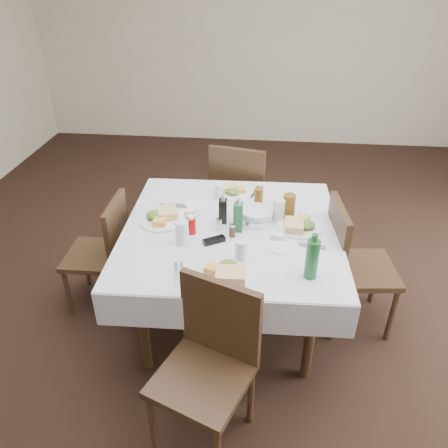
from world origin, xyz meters
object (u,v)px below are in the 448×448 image
object	(u,v)px
coffee_mug	(190,216)
water_e	(279,210)
water_n	(219,191)
water_s	(241,251)
dining_table	(231,238)
bread_basket	(257,215)
chair_west	(106,247)
water_w	(182,232)
oil_cruet_dark	(223,210)
chair_north	(240,190)
green_bottle	(312,258)
chair_south	(210,356)
chair_east	(350,260)
oil_cruet_green	(238,216)
ketchup_bottle	(191,225)

from	to	relation	value
coffee_mug	water_e	bearing A→B (deg)	7.55
water_n	water_e	size ratio (longest dim) A/B	0.75
water_s	water_e	xyz separation A→B (m)	(0.21, 0.49, 0.01)
dining_table	bread_basket	world-z (taller)	bread_basket
chair_west	water_s	distance (m)	1.12
water_e	water_n	bearing A→B (deg)	149.10
water_w	oil_cruet_dark	world-z (taller)	oil_cruet_dark
chair_north	green_bottle	distance (m)	1.51
chair_south	green_bottle	size ratio (longest dim) A/B	3.40
oil_cruet_dark	green_bottle	xyz separation A→B (m)	(0.53, -0.52, 0.03)
water_n	green_bottle	xyz separation A→B (m)	(0.60, -0.85, 0.07)
water_w	chair_west	bearing A→B (deg)	156.31
bread_basket	green_bottle	distance (m)	0.65
coffee_mug	water_s	bearing A→B (deg)	-48.21
chair_east	bread_basket	bearing A→B (deg)	173.77
chair_north	water_e	distance (m)	0.90
chair_west	oil_cruet_dark	size ratio (longest dim) A/B	3.98
water_e	oil_cruet_green	bearing A→B (deg)	-147.48
water_n	bread_basket	distance (m)	0.40
chair_west	bread_basket	size ratio (longest dim) A/B	3.70
chair_west	ketchup_bottle	size ratio (longest dim) A/B	6.88
chair_south	water_w	bearing A→B (deg)	110.90
chair_west	green_bottle	bearing A→B (deg)	-21.02
chair_south	water_w	xyz separation A→B (m)	(-0.25, 0.66, 0.30)
dining_table	bread_basket	size ratio (longest dim) A/B	6.11
bread_basket	coffee_mug	world-z (taller)	coffee_mug
dining_table	water_w	size ratio (longest dim) A/B	9.58
water_n	water_w	world-z (taller)	water_w
chair_east	water_e	size ratio (longest dim) A/B	6.27
chair_north	oil_cruet_green	bearing A→B (deg)	-86.92
chair_north	green_bottle	world-z (taller)	green_bottle
dining_table	water_n	xyz separation A→B (m)	(-0.13, 0.39, 0.13)
dining_table	oil_cruet_green	distance (m)	0.19
water_s	coffee_mug	bearing A→B (deg)	131.79
water_s	green_bottle	xyz separation A→B (m)	(0.39, -0.11, 0.06)
chair_north	water_s	distance (m)	1.32
water_s	ketchup_bottle	size ratio (longest dim) A/B	1.05
oil_cruet_green	ketchup_bottle	bearing A→B (deg)	-168.00
water_s	oil_cruet_green	size ratio (longest dim) A/B	0.53
chair_west	coffee_mug	bearing A→B (deg)	-0.89
water_w	green_bottle	bearing A→B (deg)	-18.76
water_e	bread_basket	xyz separation A→B (m)	(-0.14, -0.03, -0.04)
oil_cruet_green	water_e	bearing A→B (deg)	32.52
water_e	chair_east	bearing A→B (deg)	-11.15
water_s	coffee_mug	xyz separation A→B (m)	(-0.37, 0.41, -0.03)
water_e	coffee_mug	xyz separation A→B (m)	(-0.58, -0.08, -0.04)
water_w	oil_cruet_green	world-z (taller)	oil_cruet_green
ketchup_bottle	water_e	bearing A→B (deg)	22.39
oil_cruet_dark	ketchup_bottle	xyz separation A→B (m)	(-0.19, -0.15, -0.03)
coffee_mug	chair_west	bearing A→B (deg)	179.11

